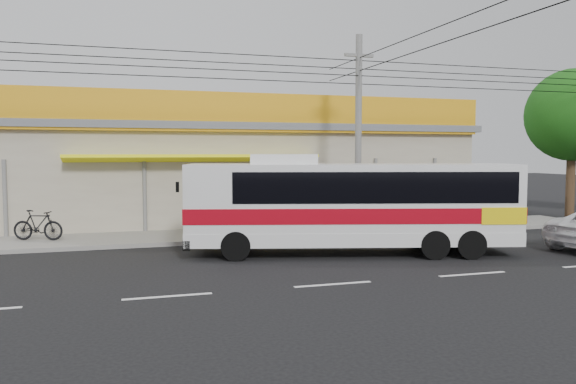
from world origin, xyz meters
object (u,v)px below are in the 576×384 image
coach_bus (356,201)px  motorbike_dark (38,225)px  tree_near (576,118)px  utility_pole (359,71)px

coach_bus → motorbike_dark: bearing=168.2°
coach_bus → tree_near: (13.54, 5.14, 3.16)m
coach_bus → tree_near: size_ratio=1.47×
coach_bus → tree_near: tree_near is taller
motorbike_dark → utility_pole: (11.42, -1.92, 5.60)m
coach_bus → utility_pole: size_ratio=0.31×
coach_bus → motorbike_dark: (-9.98, 5.03, -1.02)m
motorbike_dark → coach_bus: bearing=-96.2°
utility_pole → tree_near: (12.10, 2.03, -1.42)m
utility_pole → tree_near: 12.35m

